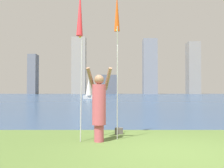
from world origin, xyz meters
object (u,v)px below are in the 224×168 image
sailboat_4 (90,89)px  kite_flag_right (118,17)px  kite_flag_left (81,16)px  bag (120,131)px  person (100,105)px

sailboat_4 → kite_flag_right: bearing=-83.6°
kite_flag_left → bag: size_ratio=16.20×
kite_flag_left → sailboat_4: size_ratio=0.91×
kite_flag_right → bag: size_ratio=16.70×
person → kite_flag_right: bearing=41.6°
kite_flag_left → bag: 3.54m
kite_flag_left → kite_flag_right: bearing=35.4°
kite_flag_left → bag: bearing=52.9°
person → sailboat_4: 36.66m
person → bag: 1.53m
bag → kite_flag_right: bearing=-95.7°
kite_flag_right → bag: bearing=84.3°
kite_flag_left → person: bearing=22.8°
person → kite_flag_right: size_ratio=0.48×
kite_flag_left → sailboat_4: sailboat_4 is taller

